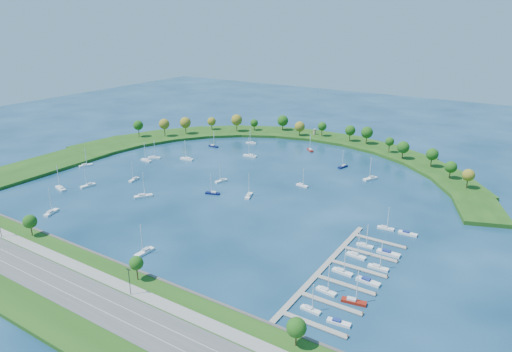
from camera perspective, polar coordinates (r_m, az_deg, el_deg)
The scene contains 38 objects.
ground at distance 263.26m, azimuth -1.50°, elevation -0.93°, with size 700.00×700.00×0.00m, color #07263E.
south_shoreline at distance 184.59m, azimuth -23.78°, elevation -12.03°, with size 420.00×43.10×11.60m.
breakwater at distance 326.03m, azimuth -3.50°, elevation 3.34°, with size 286.74×247.64×2.00m.
breakwater_trees at distance 341.66m, azimuth 4.16°, elevation 5.72°, with size 243.04×87.78×14.04m.
harbor_tower at distance 365.60m, azimuth 7.40°, elevation 5.56°, with size 2.60×2.60×4.47m.
dock_system at distance 178.40m, azimuth 10.68°, elevation -11.93°, with size 24.28×82.00×1.60m.
moored_boat_0 at distance 311.54m, azimuth -13.67°, elevation 2.00°, with size 8.85×3.10×12.78m.
moored_boat_1 at distance 312.19m, azimuth -0.76°, elevation 2.62°, with size 9.66×4.15×13.75m.
moored_boat_2 at distance 250.54m, azimuth -14.04°, elevation -2.41°, with size 7.77×9.46×14.20m.
moored_boat_3 at distance 295.57m, azimuth 10.91°, elevation 1.24°, with size 4.07×8.19×11.60m.
moored_boat_4 at distance 275.45m, azimuth -20.43°, elevation -1.07°, with size 3.84×8.86×12.61m.
moored_boat_5 at distance 245.50m, azimuth -24.43°, elevation -4.15°, with size 5.32×9.26×13.13m.
moored_boat_6 at distance 337.19m, azimuth -5.40°, elevation 3.83°, with size 8.05×2.70×11.66m.
moored_boat_7 at distance 259.73m, azimuth 5.84°, elevation -1.12°, with size 7.52×2.88×10.78m.
moored_boat_8 at distance 248.49m, azimuth -5.49°, elevation -2.09°, with size 8.21×4.55×11.63m.
moored_boat_9 at distance 312.75m, azimuth -20.69°, elevation 1.33°, with size 5.33×8.47×12.08m.
moored_boat_10 at distance 194.06m, azimuth -13.89°, elevation -9.21°, with size 2.94×9.15×13.30m.
moored_boat_11 at distance 308.79m, azimuth -8.70°, elevation 2.19°, with size 9.54×3.68×13.67m.
moored_boat_12 at distance 328.07m, azimuth 6.86°, elevation 3.32°, with size 7.48×7.54×12.19m.
moored_boat_13 at distance 243.61m, azimuth -0.92°, elevation -2.45°, with size 5.30×9.10×12.91m.
moored_boat_14 at distance 344.06m, azimuth -0.63°, elevation 4.24°, with size 8.08×4.44×11.44m.
moored_boat_15 at distance 276.46m, azimuth -23.43°, elevation -1.39°, with size 9.73×4.90×13.77m.
moored_boat_16 at distance 277.30m, azimuth 14.25°, elevation -0.26°, with size 6.81×9.55×13.87m.
moored_boat_17 at distance 316.15m, azimuth -12.73°, elevation 2.34°, with size 8.65×6.18×12.56m.
moored_boat_18 at distance 266.24m, azimuth -4.41°, elevation -0.54°, with size 4.44×8.14×11.53m.
moored_boat_19 at distance 277.03m, azimuth -15.14°, elevation -0.37°, with size 3.50×8.04×11.43m.
docked_boat_0 at distance 157.30m, azimuth 6.90°, elevation -16.29°, with size 7.18×2.34×10.43m.
docked_boat_1 at distance 153.38m, azimuth 10.37°, elevation -17.70°, with size 7.87×3.02×1.57m.
docked_boat_2 at distance 166.80m, azimuth 8.85°, elevation -14.05°, with size 7.85×3.04×11.24m.
docked_boat_3 at distance 163.25m, azimuth 12.22°, elevation -15.11°, with size 8.82×3.74×12.57m.
docked_boat_4 at distance 178.54m, azimuth 10.84°, elevation -11.71°, with size 8.26×2.87×11.92m.
docked_boat_5 at distance 174.98m, azimuth 13.93°, elevation -12.76°, with size 9.13×3.22×1.83m.
docked_boat_6 at distance 190.41m, azimuth 12.51°, elevation -9.70°, with size 8.38×3.22×12.01m.
docked_boat_7 at distance 184.27m, azimuth 15.15°, elevation -11.01°, with size 7.99×2.35×11.70m.
docked_boat_8 at distance 199.03m, azimuth 13.57°, elevation -8.43°, with size 7.13×2.24×10.38m.
docked_boat_9 at distance 195.52m, azimuth 16.34°, elevation -9.30°, with size 9.45×2.73×1.92m.
docked_boat_10 at distance 216.49m, azimuth 16.04°, elevation -6.26°, with size 7.72×3.00×11.05m.
docked_boat_11 at distance 214.49m, azimuth 18.57°, elevation -6.88°, with size 8.22×2.41×1.67m.
Camera 1 is at (137.88, -204.02, 93.12)m, focal length 31.71 mm.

